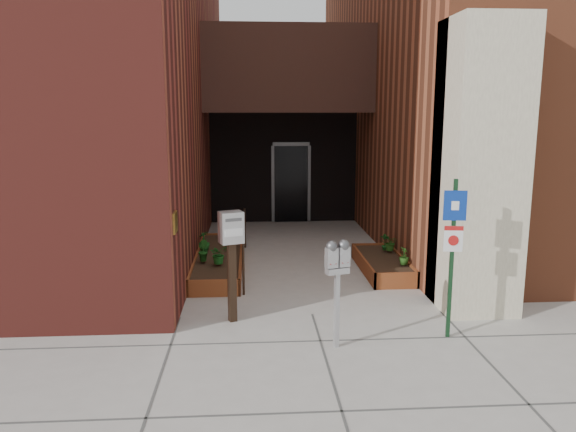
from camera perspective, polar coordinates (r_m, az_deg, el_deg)
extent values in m
plane|color=#9E9991|center=(8.68, 2.47, -9.96)|extent=(80.00, 80.00, 0.00)
cube|color=maroon|center=(15.74, -23.76, 16.93)|extent=(8.00, 14.60, 10.00)
cube|color=#9B4B2D|center=(16.83, 21.37, 16.64)|extent=(8.00, 13.70, 10.00)
cube|color=#BCAF90|center=(9.01, 18.84, 4.63)|extent=(1.10, 1.20, 4.40)
cube|color=#311A16|center=(14.13, -0.14, 14.54)|extent=(4.20, 2.00, 2.00)
cube|color=black|center=(15.58, -0.47, 4.98)|extent=(4.00, 0.30, 3.00)
cube|color=black|center=(15.46, 0.31, 3.26)|extent=(0.90, 0.06, 2.10)
cube|color=#B79338|center=(8.10, -11.42, -0.65)|extent=(0.04, 0.30, 0.30)
cube|color=brown|center=(9.48, -7.58, -7.29)|extent=(0.90, 0.04, 0.30)
cube|color=brown|center=(12.90, -6.59, -2.39)|extent=(0.90, 0.04, 0.30)
cube|color=brown|center=(11.21, -9.21, -4.48)|extent=(0.04, 3.60, 0.30)
cube|color=brown|center=(11.16, -4.80, -4.45)|extent=(0.04, 3.60, 0.30)
cube|color=black|center=(11.18, -7.00, -4.57)|extent=(0.82, 3.52, 0.26)
cube|color=brown|center=(9.97, 11.00, -6.49)|extent=(0.80, 0.04, 0.30)
cube|color=brown|center=(11.99, 8.38, -3.46)|extent=(0.80, 0.04, 0.30)
cube|color=brown|center=(10.89, 7.62, -4.90)|extent=(0.04, 2.20, 0.30)
cube|color=brown|center=(11.06, 11.49, -4.77)|extent=(0.04, 2.20, 0.30)
cube|color=black|center=(10.98, 9.57, -4.94)|extent=(0.72, 2.12, 0.26)
cylinder|color=black|center=(9.44, -4.55, -5.39)|extent=(0.04, 0.04, 0.90)
cylinder|color=black|center=(12.65, -4.39, -1.23)|extent=(0.04, 0.04, 0.90)
cylinder|color=black|center=(10.94, -4.49, -0.82)|extent=(0.04, 3.30, 0.04)
cube|color=#B5B4B7|center=(7.43, 4.96, -9.55)|extent=(0.08, 0.08, 1.00)
cube|color=#B5B4B7|center=(7.26, 5.03, -5.55)|extent=(0.32, 0.20, 0.08)
cube|color=#B5B4B7|center=(7.17, 4.44, -4.25)|extent=(0.17, 0.14, 0.26)
sphere|color=#59595B|center=(7.13, 4.46, -3.09)|extent=(0.15, 0.15, 0.15)
cube|color=white|center=(7.12, 4.63, -4.19)|extent=(0.09, 0.03, 0.05)
cube|color=#B21414|center=(7.14, 4.62, -4.81)|extent=(0.09, 0.03, 0.03)
cube|color=#B5B4B7|center=(7.24, 5.66, -4.11)|extent=(0.17, 0.14, 0.26)
sphere|color=#59595B|center=(7.21, 5.68, -2.96)|extent=(0.15, 0.15, 0.15)
cube|color=white|center=(7.19, 5.85, -4.06)|extent=(0.09, 0.03, 0.05)
cube|color=#B21414|center=(7.22, 5.84, -4.67)|extent=(0.09, 0.03, 0.03)
cube|color=#12321A|center=(7.84, 16.28, -4.31)|extent=(0.06, 0.06, 2.18)
cube|color=navy|center=(7.66, 16.62, 1.02)|extent=(0.30, 0.06, 0.40)
cube|color=white|center=(7.65, 16.63, 1.02)|extent=(0.10, 0.03, 0.12)
cube|color=white|center=(7.74, 16.44, -2.24)|extent=(0.25, 0.05, 0.35)
cube|color=#B21414|center=(7.71, 16.51, -1.20)|extent=(0.25, 0.05, 0.06)
cylinder|color=#B21414|center=(7.73, 16.45, -2.40)|extent=(0.14, 0.03, 0.14)
cube|color=black|center=(8.27, -5.71, -6.69)|extent=(0.14, 0.14, 1.20)
cube|color=silver|center=(8.07, -5.81, -1.15)|extent=(0.39, 0.34, 0.46)
cube|color=#59595B|center=(7.93, -5.55, -0.40)|extent=(0.23, 0.09, 0.04)
cube|color=white|center=(7.96, -5.53, -1.70)|extent=(0.25, 0.10, 0.11)
imported|color=#19591B|center=(10.33, -7.06, -3.83)|extent=(0.47, 0.47, 0.37)
imported|color=#1B5518|center=(10.55, -8.67, -3.51)|extent=(0.28, 0.28, 0.39)
imported|color=#16501A|center=(11.29, -8.52, -2.54)|extent=(0.31, 0.31, 0.39)
imported|color=#1A5C1B|center=(12.35, -5.79, -1.28)|extent=(0.25, 0.25, 0.41)
imported|color=#224F16|center=(10.41, 11.70, -3.99)|extent=(0.24, 0.24, 0.32)
imported|color=#19591C|center=(11.38, 9.80, -2.63)|extent=(0.24, 0.24, 0.33)
imported|color=#255C1A|center=(11.36, 10.35, -2.66)|extent=(0.36, 0.36, 0.34)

